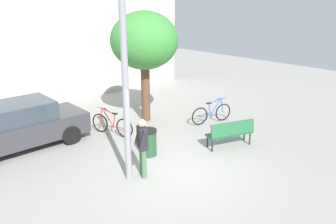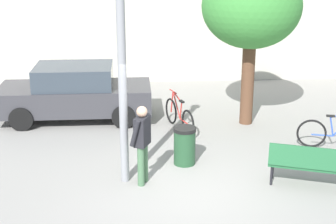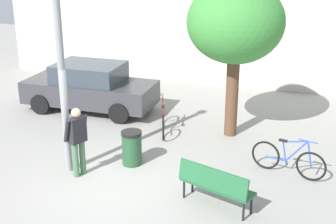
# 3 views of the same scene
# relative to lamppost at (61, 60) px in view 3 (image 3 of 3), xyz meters

# --- Properties ---
(ground_plane) EXTENTS (36.00, 36.00, 0.00)m
(ground_plane) POSITION_rel_lamppost_xyz_m (1.20, -0.54, -2.72)
(ground_plane) COLOR gray
(lamppost) EXTENTS (0.28, 0.28, 5.01)m
(lamppost) POSITION_rel_lamppost_xyz_m (0.00, 0.00, 0.00)
(lamppost) COLOR gray
(lamppost) RESTS_ON ground_plane
(person_by_lamppost) EXTENTS (0.45, 0.63, 1.67)m
(person_by_lamppost) POSITION_rel_lamppost_xyz_m (0.36, -0.15, -1.75)
(person_by_lamppost) COLOR #47704C
(person_by_lamppost) RESTS_ON ground_plane
(park_bench) EXTENTS (1.67, 0.99, 0.92)m
(park_bench) POSITION_rel_lamppost_xyz_m (3.69, -0.59, -2.17)
(park_bench) COLOR #236038
(park_bench) RESTS_ON ground_plane
(plaza_tree) EXTENTS (2.58, 2.58, 4.29)m
(plaza_tree) POSITION_rel_lamppost_xyz_m (3.29, 3.35, 0.44)
(plaza_tree) COLOR brown
(plaza_tree) RESTS_ON ground_plane
(bicycle_blue) EXTENTS (1.76, 0.53, 0.97)m
(bicycle_blue) POSITION_rel_lamppost_xyz_m (5.02, 1.36, -2.34)
(bicycle_blue) COLOR black
(bicycle_blue) RESTS_ON ground_plane
(bicycle_red) EXTENTS (0.63, 1.73, 0.97)m
(bicycle_red) POSITION_rel_lamppost_xyz_m (1.40, 2.96, -2.34)
(bicycle_red) COLOR black
(bicycle_red) RESTS_ON ground_plane
(parked_car_charcoal) EXTENTS (4.20, 1.82, 1.55)m
(parked_car_charcoal) POSITION_rel_lamppost_xyz_m (-1.42, 4.02, -1.94)
(parked_car_charcoal) COLOR #38383D
(parked_car_charcoal) RESTS_ON ground_plane
(trash_bin) EXTENTS (0.51, 0.51, 0.86)m
(trash_bin) POSITION_rel_lamppost_xyz_m (1.32, 0.77, -2.28)
(trash_bin) COLOR #234C2D
(trash_bin) RESTS_ON ground_plane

